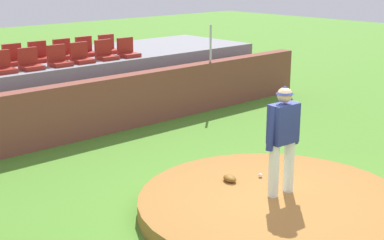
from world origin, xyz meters
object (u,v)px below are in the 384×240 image
Objects in this scene: stadium_chair_3 at (59,59)px; stadium_chair_4 at (81,56)px; stadium_chair_12 at (86,50)px; stadium_chair_13 at (108,47)px; fielding_glove at (230,178)px; stadium_chair_2 at (30,63)px; stadium_chair_11 at (64,52)px; pitcher at (283,132)px; stadium_chair_9 at (14,58)px; stadium_chair_10 at (40,55)px; stadium_chair_6 at (128,51)px; stadium_chair_5 at (106,53)px; baseball at (260,175)px; stadium_chair_1 at (2,66)px.

stadium_chair_3 is 0.65m from stadium_chair_4.
stadium_chair_13 is at bearing 177.13° from stadium_chair_12.
fielding_glove is 6.05m from stadium_chair_2.
pitcher is at bearing 86.33° from stadium_chair_11.
stadium_chair_9 and stadium_chair_10 have the same top height.
stadium_chair_6 is 2.91m from stadium_chair_9.
stadium_chair_13 is at bearing -179.83° from fielding_glove.
stadium_chair_5 is at bearing -178.31° from stadium_chair_3.
stadium_chair_12 is (1.19, 7.72, 0.38)m from pitcher.
pitcher is 24.61× the size of baseball.
stadium_chair_9 is (-2.10, 0.85, 0.00)m from stadium_chair_5.
stadium_chair_6 is at bearing 146.91° from stadium_chair_11.
stadium_chair_5 is 0.90m from stadium_chair_12.
stadium_chair_9 is (-0.72, 0.89, 0.00)m from stadium_chair_3.
fielding_glove is at bearing 83.95° from stadium_chair_11.
stadium_chair_12 is (-0.70, 0.95, 0.00)m from stadium_chair_6.
stadium_chair_5 is (1.43, 5.88, 1.38)m from fielding_glove.
stadium_chair_10 is (-1.42, 0.86, 0.00)m from stadium_chair_5.
fielding_glove is (-0.54, 0.24, 0.02)m from baseball.
stadium_chair_13 reaches higher than baseball.
fielding_glove is 0.60× the size of stadium_chair_3.
stadium_chair_2 is 1.00× the size of stadium_chair_13.
stadium_chair_1 is 2.91m from stadium_chair_12.
stadium_chair_2 is 1.00× the size of stadium_chair_11.
stadium_chair_1 is at bearing -149.46° from fielding_glove.
stadium_chair_5 is 1.00× the size of stadium_chair_11.
stadium_chair_10 is (0.02, 6.74, 1.38)m from fielding_glove.
fielding_glove is at bearing 95.68° from stadium_chair_9.
stadium_chair_10 is at bearing -31.36° from stadium_chair_5.
pitcher reaches higher than stadium_chair_3.
stadium_chair_4 is (0.65, 0.03, 0.00)m from stadium_chair_3.
pitcher reaches higher than stadium_chair_1.
pitcher is 3.64× the size of stadium_chair_11.
stadium_chair_11 is at bearing 88.54° from baseball.
pitcher is 3.64× the size of stadium_chair_1.
stadium_chair_11 and stadium_chair_12 have the same top height.
stadium_chair_5 and stadium_chair_13 have the same top height.
stadium_chair_6 is 1.00× the size of stadium_chair_9.
fielding_glove is (-0.22, 0.94, -1.00)m from pitcher.
pitcher is at bearing 96.62° from stadium_chair_9.
baseball is 0.15× the size of stadium_chair_6.
stadium_chair_5 is (0.74, 0.01, 0.00)m from stadium_chair_4.
stadium_chair_5 is 1.00× the size of stadium_chair_12.
stadium_chair_2 is at bearing -0.27° from stadium_chair_6.
stadium_chair_11 is at bearing -91.04° from stadium_chair_4.
stadium_chair_12 is at bearing 82.92° from baseball.
baseball is at bearing 81.65° from stadium_chair_5.
baseball is 6.33m from stadium_chair_5.
stadium_chair_6 is at bearing 126.35° from stadium_chair_12.
stadium_chair_4 is at bearing -177.53° from stadium_chair_3.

